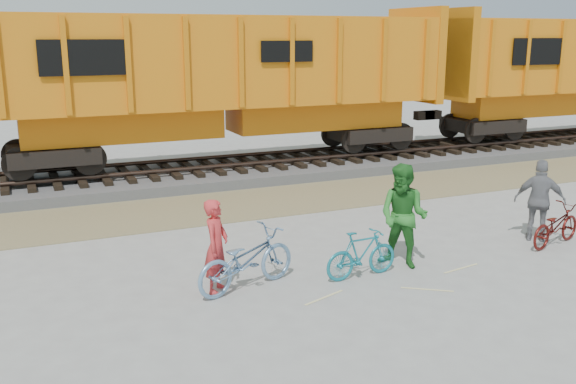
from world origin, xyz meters
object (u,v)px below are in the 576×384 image
hopper_car_center (224,79)px  person_woman (540,201)px  person_man (403,216)px  bicycle_maroon (556,225)px  bicycle_blue (246,260)px  bicycle_teal (362,254)px  person_solo (216,246)px

hopper_car_center → person_woman: 9.97m
person_man → bicycle_maroon: bearing=51.4°
hopper_car_center → bicycle_blue: size_ratio=6.95×
hopper_car_center → person_man: (0.55, -9.02, -2.01)m
person_man → hopper_car_center: bearing=148.4°
bicycle_blue → bicycle_teal: bicycle_blue is taller
bicycle_blue → person_man: 3.13m
hopper_car_center → person_woman: size_ratio=7.94×
bicycle_maroon → person_solo: (-7.24, 0.46, 0.38)m
bicycle_maroon → hopper_car_center: bearing=9.3°
hopper_car_center → person_woman: hopper_car_center is taller
bicycle_blue → bicycle_teal: bearing=-117.2°
hopper_car_center → bicycle_maroon: hopper_car_center is taller
bicycle_blue → person_woman: bearing=-107.7°
hopper_car_center → bicycle_maroon: size_ratio=8.53×
bicycle_maroon → bicycle_teal: bearing=74.7°
person_solo → hopper_car_center: bearing=18.2°
bicycle_teal → bicycle_maroon: bearing=-94.5°
bicycle_blue → bicycle_maroon: size_ratio=1.23×
person_solo → person_woman: size_ratio=0.92×
hopper_car_center → bicycle_teal: size_ratio=9.46×
bicycle_blue → person_woman: person_woman is taller
bicycle_blue → hopper_car_center: bearing=-34.1°
bicycle_teal → person_solo: person_solo is taller
hopper_car_center → bicycle_maroon: bearing=-65.6°
person_woman → bicycle_teal: bearing=48.8°
bicycle_maroon → person_solo: person_solo is taller
bicycle_blue → person_man: bearing=-110.6°
person_woman → bicycle_maroon: bearing=148.2°
hopper_car_center → bicycle_blue: bearing=-106.0°
bicycle_blue → person_solo: size_ratio=1.24×
person_man → person_solo: bearing=-128.8°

